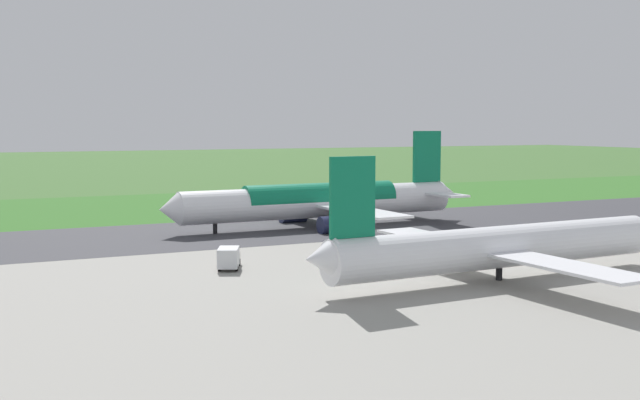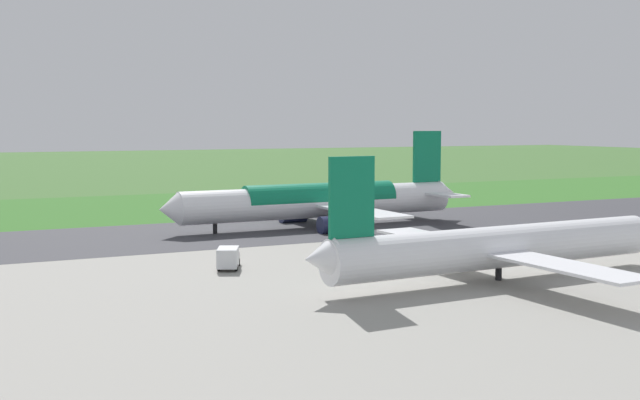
% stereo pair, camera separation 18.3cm
% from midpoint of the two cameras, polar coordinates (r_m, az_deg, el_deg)
% --- Properties ---
extents(ground_plane, '(800.00, 800.00, 0.00)m').
position_cam_midpoint_polar(ground_plane, '(130.85, 1.14, -1.91)').
color(ground_plane, '#3D662D').
extents(runway_asphalt, '(600.00, 31.11, 0.06)m').
position_cam_midpoint_polar(runway_asphalt, '(130.85, 1.14, -1.90)').
color(runway_asphalt, '#38383D').
rests_on(runway_asphalt, ground).
extents(apron_concrete, '(440.00, 110.00, 0.05)m').
position_cam_midpoint_polar(apron_concrete, '(85.12, 18.24, -6.20)').
color(apron_concrete, gray).
rests_on(apron_concrete, ground).
extents(grass_verge_foreground, '(600.00, 80.00, 0.04)m').
position_cam_midpoint_polar(grass_verge_foreground, '(160.87, -4.09, -0.53)').
color(grass_verge_foreground, '#346B27').
rests_on(grass_verge_foreground, ground).
extents(airliner_main, '(54.05, 44.13, 15.88)m').
position_cam_midpoint_polar(airliner_main, '(129.32, 0.19, -0.06)').
color(airliner_main, white).
rests_on(airliner_main, ground).
extents(airliner_parked_mid, '(47.50, 38.83, 13.87)m').
position_cam_midpoint_polar(airliner_parked_mid, '(86.88, 12.84, -3.31)').
color(airliner_parked_mid, white).
rests_on(airliner_parked_mid, ground).
extents(service_car_followme, '(4.28, 4.21, 1.62)m').
position_cam_midpoint_polar(service_car_followme, '(111.02, 17.61, -3.06)').
color(service_car_followme, '#B21914').
rests_on(service_car_followme, ground).
extents(service_truck_fuel, '(4.41, 6.21, 2.65)m').
position_cam_midpoint_polar(service_truck_fuel, '(92.39, -6.63, -4.18)').
color(service_truck_fuel, silver).
rests_on(service_truck_fuel, ground).
extents(no_stopping_sign, '(0.60, 0.10, 2.73)m').
position_cam_midpoint_polar(no_stopping_sign, '(155.58, -6.68, -0.17)').
color(no_stopping_sign, slate).
rests_on(no_stopping_sign, ground).
extents(traffic_cone_orange, '(0.40, 0.40, 0.55)m').
position_cam_midpoint_polar(traffic_cone_orange, '(155.50, -9.13, -0.70)').
color(traffic_cone_orange, orange).
rests_on(traffic_cone_orange, ground).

